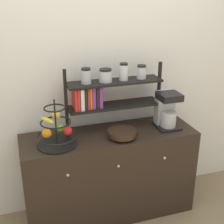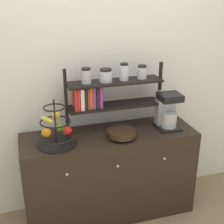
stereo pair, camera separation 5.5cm
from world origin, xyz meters
name	(u,v)px [view 1 (the left image)]	position (x,y,z in m)	size (l,w,h in m)	color
wall_back	(99,69)	(0.00, 0.51, 1.30)	(7.00, 0.05, 2.60)	silver
sideboard	(110,174)	(0.00, 0.23, 0.40)	(1.49, 0.49, 0.80)	black
coffee_maker	(167,110)	(0.53, 0.23, 0.96)	(0.19, 0.22, 0.32)	black
fruit_stand	(56,131)	(-0.45, 0.18, 0.93)	(0.32, 0.32, 0.38)	black
wooden_bowl	(122,133)	(0.08, 0.14, 0.84)	(0.24, 0.24, 0.07)	black
shelf_hutch	(104,91)	(-0.01, 0.34, 1.16)	(0.85, 0.20, 0.58)	black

